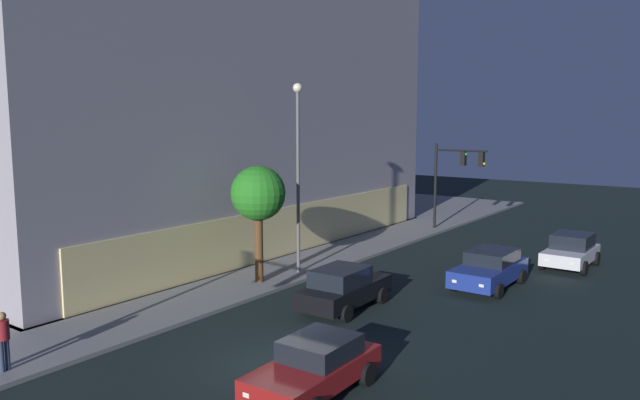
{
  "coord_description": "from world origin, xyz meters",
  "views": [
    {
      "loc": [
        -13.43,
        -11.03,
        7.36
      ],
      "look_at": [
        7.21,
        3.78,
        3.99
      ],
      "focal_mm": 34.08,
      "sensor_mm": 36.0,
      "label": 1
    }
  ],
  "objects_px": {
    "street_lamp_sidewalk": "(298,157)",
    "car_black": "(344,288)",
    "modern_building": "(111,83)",
    "car_blue": "(490,268)",
    "car_red": "(315,366)",
    "sidewalk_tree": "(258,195)",
    "pedestrian_waiting": "(3,336)",
    "car_white": "(571,250)",
    "traffic_light_far_corner": "(455,170)"
  },
  "relations": [
    {
      "from": "street_lamp_sidewalk",
      "to": "pedestrian_waiting",
      "type": "bearing_deg",
      "value": -179.42
    },
    {
      "from": "modern_building",
      "to": "pedestrian_waiting",
      "type": "xyz_separation_m",
      "value": [
        -17.0,
        -18.21,
        -8.57
      ]
    },
    {
      "from": "pedestrian_waiting",
      "to": "car_black",
      "type": "relative_size",
      "value": 0.39
    },
    {
      "from": "modern_building",
      "to": "traffic_light_far_corner",
      "type": "height_order",
      "value": "modern_building"
    },
    {
      "from": "street_lamp_sidewalk",
      "to": "car_white",
      "type": "height_order",
      "value": "street_lamp_sidewalk"
    },
    {
      "from": "street_lamp_sidewalk",
      "to": "pedestrian_waiting",
      "type": "distance_m",
      "value": 14.74
    },
    {
      "from": "pedestrian_waiting",
      "to": "car_red",
      "type": "distance_m",
      "value": 9.06
    },
    {
      "from": "street_lamp_sidewalk",
      "to": "car_blue",
      "type": "height_order",
      "value": "street_lamp_sidewalk"
    },
    {
      "from": "car_white",
      "to": "modern_building",
      "type": "bearing_deg",
      "value": 102.47
    },
    {
      "from": "street_lamp_sidewalk",
      "to": "car_blue",
      "type": "xyz_separation_m",
      "value": [
        3.28,
        -8.15,
        -4.8
      ]
    },
    {
      "from": "traffic_light_far_corner",
      "to": "car_red",
      "type": "height_order",
      "value": "traffic_light_far_corner"
    },
    {
      "from": "modern_building",
      "to": "pedestrian_waiting",
      "type": "bearing_deg",
      "value": -133.03
    },
    {
      "from": "sidewalk_tree",
      "to": "car_white",
      "type": "relative_size",
      "value": 1.26
    },
    {
      "from": "street_lamp_sidewalk",
      "to": "sidewalk_tree",
      "type": "xyz_separation_m",
      "value": [
        -2.43,
        0.33,
        -1.56
      ]
    },
    {
      "from": "modern_building",
      "to": "car_blue",
      "type": "bearing_deg",
      "value": -89.26
    },
    {
      "from": "modern_building",
      "to": "traffic_light_far_corner",
      "type": "distance_m",
      "value": 23.52
    },
    {
      "from": "car_red",
      "to": "sidewalk_tree",
      "type": "bearing_deg",
      "value": 49.11
    },
    {
      "from": "traffic_light_far_corner",
      "to": "sidewalk_tree",
      "type": "distance_m",
      "value": 17.25
    },
    {
      "from": "sidewalk_tree",
      "to": "car_blue",
      "type": "distance_m",
      "value": 10.73
    },
    {
      "from": "street_lamp_sidewalk",
      "to": "sidewalk_tree",
      "type": "relative_size",
      "value": 1.7
    },
    {
      "from": "car_blue",
      "to": "pedestrian_waiting",
      "type": "bearing_deg",
      "value": 155.2
    },
    {
      "from": "sidewalk_tree",
      "to": "car_white",
      "type": "bearing_deg",
      "value": -42.11
    },
    {
      "from": "modern_building",
      "to": "car_red",
      "type": "bearing_deg",
      "value": -115.84
    },
    {
      "from": "pedestrian_waiting",
      "to": "car_white",
      "type": "distance_m",
      "value": 25.31
    },
    {
      "from": "traffic_light_far_corner",
      "to": "car_black",
      "type": "height_order",
      "value": "traffic_light_far_corner"
    },
    {
      "from": "traffic_light_far_corner",
      "to": "car_blue",
      "type": "distance_m",
      "value": 13.63
    },
    {
      "from": "traffic_light_far_corner",
      "to": "car_white",
      "type": "xyz_separation_m",
      "value": [
        -5.54,
        -8.66,
        -3.27
      ]
    },
    {
      "from": "car_black",
      "to": "car_blue",
      "type": "bearing_deg",
      "value": -28.77
    },
    {
      "from": "traffic_light_far_corner",
      "to": "car_white",
      "type": "relative_size",
      "value": 1.37
    },
    {
      "from": "car_red",
      "to": "car_blue",
      "type": "relative_size",
      "value": 0.89
    },
    {
      "from": "street_lamp_sidewalk",
      "to": "traffic_light_far_corner",
      "type": "bearing_deg",
      "value": -5.83
    },
    {
      "from": "traffic_light_far_corner",
      "to": "car_white",
      "type": "height_order",
      "value": "traffic_light_far_corner"
    },
    {
      "from": "traffic_light_far_corner",
      "to": "street_lamp_sidewalk",
      "type": "bearing_deg",
      "value": 174.17
    },
    {
      "from": "traffic_light_far_corner",
      "to": "sidewalk_tree",
      "type": "xyz_separation_m",
      "value": [
        -17.15,
        1.84,
        -0.05
      ]
    },
    {
      "from": "modern_building",
      "to": "car_black",
      "type": "height_order",
      "value": "modern_building"
    },
    {
      "from": "modern_building",
      "to": "sidewalk_tree",
      "type": "xyz_separation_m",
      "value": [
        -5.38,
        -17.73,
        -5.69
      ]
    },
    {
      "from": "car_white",
      "to": "traffic_light_far_corner",
      "type": "bearing_deg",
      "value": 57.42
    },
    {
      "from": "modern_building",
      "to": "car_blue",
      "type": "xyz_separation_m",
      "value": [
        0.34,
        -26.22,
        -8.93
      ]
    },
    {
      "from": "modern_building",
      "to": "car_black",
      "type": "relative_size",
      "value": 6.8
    },
    {
      "from": "street_lamp_sidewalk",
      "to": "car_black",
      "type": "height_order",
      "value": "street_lamp_sidewalk"
    },
    {
      "from": "modern_building",
      "to": "pedestrian_waiting",
      "type": "relative_size",
      "value": 17.56
    },
    {
      "from": "modern_building",
      "to": "pedestrian_waiting",
      "type": "distance_m",
      "value": 26.34
    },
    {
      "from": "traffic_light_far_corner",
      "to": "car_white",
      "type": "distance_m",
      "value": 10.79
    },
    {
      "from": "sidewalk_tree",
      "to": "pedestrian_waiting",
      "type": "distance_m",
      "value": 11.98
    },
    {
      "from": "street_lamp_sidewalk",
      "to": "car_blue",
      "type": "bearing_deg",
      "value": -68.08
    },
    {
      "from": "pedestrian_waiting",
      "to": "car_white",
      "type": "relative_size",
      "value": 0.43
    },
    {
      "from": "pedestrian_waiting",
      "to": "car_blue",
      "type": "xyz_separation_m",
      "value": [
        17.33,
        -8.01,
        -0.36
      ]
    },
    {
      "from": "car_blue",
      "to": "street_lamp_sidewalk",
      "type": "bearing_deg",
      "value": 111.92
    },
    {
      "from": "traffic_light_far_corner",
      "to": "car_red",
      "type": "distance_m",
      "value": 25.53
    },
    {
      "from": "street_lamp_sidewalk",
      "to": "car_white",
      "type": "bearing_deg",
      "value": -47.92
    }
  ]
}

